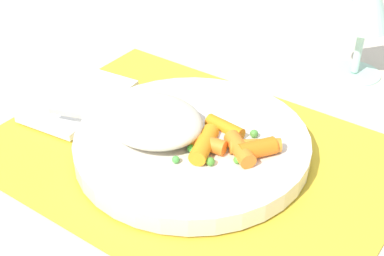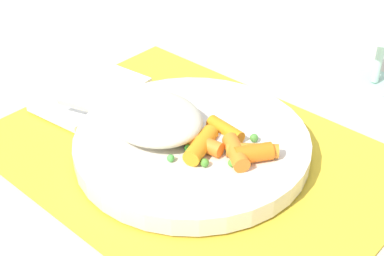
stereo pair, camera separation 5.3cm
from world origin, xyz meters
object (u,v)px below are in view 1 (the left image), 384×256
at_px(wine_glass, 367,3).
at_px(napkin, 82,99).
at_px(plate, 192,144).
at_px(carrot_portion, 230,144).
at_px(fork, 156,127).
at_px(rice_mound, 152,120).

xyz_separation_m(wine_glass, napkin, (-0.23, -0.26, -0.09)).
bearing_deg(plate, carrot_portion, 2.07).
bearing_deg(plate, fork, -160.93).
xyz_separation_m(rice_mound, napkin, (-0.13, 0.02, -0.03)).
distance_m(rice_mound, carrot_portion, 0.08).
height_order(rice_mound, carrot_portion, rice_mound).
relative_size(fork, napkin, 1.46).
distance_m(plate, rice_mound, 0.05).
bearing_deg(carrot_portion, plate, -177.93).
xyz_separation_m(carrot_portion, fork, (-0.08, -0.01, -0.00)).
height_order(plate, wine_glass, wine_glass).
bearing_deg(carrot_portion, fork, -170.02).
distance_m(carrot_portion, fork, 0.08).
distance_m(fork, napkin, 0.13).
distance_m(plate, fork, 0.04).
xyz_separation_m(plate, napkin, (-0.16, 0.00, -0.01)).
height_order(carrot_portion, fork, carrot_portion).
bearing_deg(rice_mound, napkin, 170.05).
distance_m(rice_mound, fork, 0.01).
relative_size(carrot_portion, napkin, 0.65).
height_order(rice_mound, fork, rice_mound).
bearing_deg(wine_glass, fork, -111.15).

